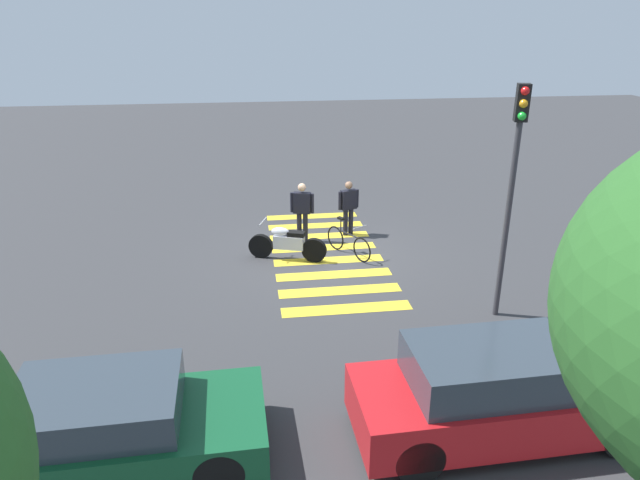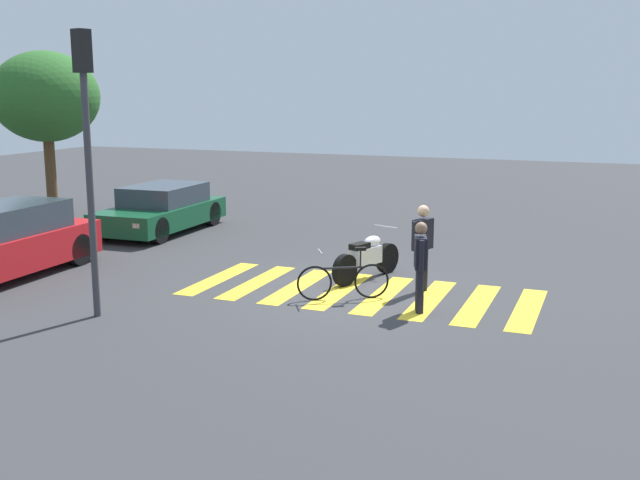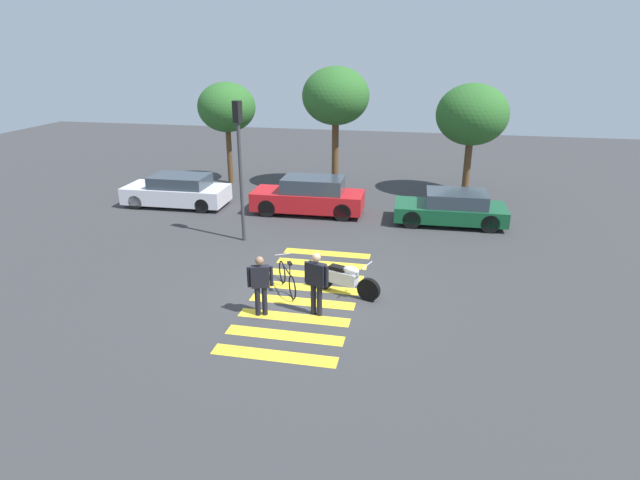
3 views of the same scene
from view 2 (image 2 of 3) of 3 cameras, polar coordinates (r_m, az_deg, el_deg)
ground_plane at (r=14.89m, az=3.11°, el=-3.96°), size 60.00×60.00×0.00m
police_motorcycle at (r=15.84m, az=3.52°, el=-1.33°), size 2.03×0.93×1.04m
leaning_bicycle at (r=14.32m, az=1.78°, el=-3.03°), size 0.92×1.54×0.99m
officer_on_foot at (r=13.50m, az=7.52°, el=-1.61°), size 0.63×0.33×1.63m
officer_by_motorcycle at (r=14.88m, az=7.68°, el=-0.18°), size 0.66×0.34×1.71m
crosswalk_stripes at (r=14.89m, az=3.11°, el=-3.95°), size 2.90×6.75×0.01m
car_red_convertible at (r=17.24m, az=-22.64°, el=-0.24°), size 4.58×1.78×1.53m
car_green_compact at (r=21.55m, az=-11.78°, el=2.26°), size 4.27×1.97×1.29m
traffic_light_pole at (r=13.41m, az=-17.11°, el=7.83°), size 0.30×0.35×4.86m
street_tree_far at (r=24.57m, az=-19.86°, el=10.02°), size 3.18×3.18×5.03m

